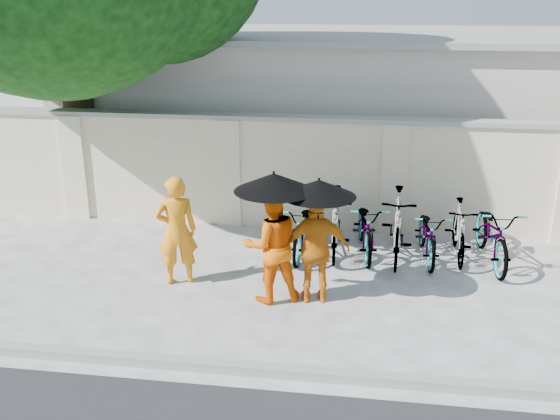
# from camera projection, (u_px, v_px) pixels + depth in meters

# --- Properties ---
(ground) EXTENTS (80.00, 80.00, 0.00)m
(ground) POSITION_uv_depth(u_px,v_px,m) (253.00, 303.00, 8.82)
(ground) COLOR silver
(kerb) EXTENTS (40.00, 0.16, 0.12)m
(kerb) POSITION_uv_depth(u_px,v_px,m) (226.00, 367.00, 7.22)
(kerb) COLOR gray
(kerb) RESTS_ON ground
(compound_wall) EXTENTS (20.00, 0.30, 2.00)m
(compound_wall) POSITION_uv_depth(u_px,v_px,m) (338.00, 176.00, 11.35)
(compound_wall) COLOR #F0E1C6
(compound_wall) RESTS_ON ground
(building_behind) EXTENTS (14.00, 6.00, 3.20)m
(building_behind) POSITION_uv_depth(u_px,v_px,m) (390.00, 108.00, 14.57)
(building_behind) COLOR beige
(building_behind) RESTS_ON ground
(monk_left) EXTENTS (0.71, 0.60, 1.67)m
(monk_left) POSITION_uv_depth(u_px,v_px,m) (176.00, 231.00, 9.20)
(monk_left) COLOR orange
(monk_left) RESTS_ON ground
(monk_center) EXTENTS (1.00, 0.91, 1.68)m
(monk_center) POSITION_uv_depth(u_px,v_px,m) (271.00, 245.00, 8.66)
(monk_center) COLOR #FC6B06
(monk_center) RESTS_ON ground
(parasol_center) EXTENTS (1.08, 1.08, 0.95)m
(parasol_center) POSITION_uv_depth(u_px,v_px,m) (274.00, 182.00, 8.27)
(parasol_center) COLOR black
(parasol_center) RESTS_ON ground
(monk_right) EXTENTS (0.97, 0.53, 1.57)m
(monk_right) POSITION_uv_depth(u_px,v_px,m) (317.00, 249.00, 8.64)
(monk_right) COLOR orange
(monk_right) RESTS_ON ground
(parasol_right) EXTENTS (1.01, 1.01, 0.93)m
(parasol_right) POSITION_uv_depth(u_px,v_px,m) (319.00, 188.00, 8.26)
(parasol_right) COLOR black
(parasol_right) RESTS_ON ground
(bike_0) EXTENTS (0.73, 1.75, 0.90)m
(bike_0) POSITION_uv_depth(u_px,v_px,m) (305.00, 228.00, 10.36)
(bike_0) COLOR #A3A4AE
(bike_0) RESTS_ON ground
(bike_1) EXTENTS (0.55, 1.80, 1.08)m
(bike_1) POSITION_uv_depth(u_px,v_px,m) (336.00, 222.00, 10.39)
(bike_1) COLOR #A3A4AE
(bike_1) RESTS_ON ground
(bike_2) EXTENTS (0.81, 1.82, 0.93)m
(bike_2) POSITION_uv_depth(u_px,v_px,m) (366.00, 227.00, 10.36)
(bike_2) COLOR #A3A4AE
(bike_2) RESTS_ON ground
(bike_3) EXTENTS (0.61, 1.91, 1.13)m
(bike_3) POSITION_uv_depth(u_px,v_px,m) (397.00, 225.00, 10.17)
(bike_3) COLOR #A3A4AE
(bike_3) RESTS_ON ground
(bike_4) EXTENTS (0.66, 1.67, 0.86)m
(bike_4) POSITION_uv_depth(u_px,v_px,m) (428.00, 234.00, 10.17)
(bike_4) COLOR #A3A4AE
(bike_4) RESTS_ON ground
(bike_5) EXTENTS (0.50, 1.59, 0.95)m
(bike_5) POSITION_uv_depth(u_px,v_px,m) (459.00, 231.00, 10.20)
(bike_5) COLOR #A3A4AE
(bike_5) RESTS_ON ground
(bike_6) EXTENTS (0.80, 1.95, 1.00)m
(bike_6) POSITION_uv_depth(u_px,v_px,m) (493.00, 234.00, 9.99)
(bike_6) COLOR #A3A4AE
(bike_6) RESTS_ON ground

